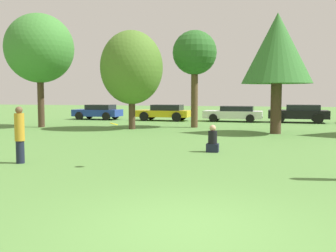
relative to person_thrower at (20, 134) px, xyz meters
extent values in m
plane|color=#54843D|center=(5.96, -4.38, -0.88)|extent=(120.00, 120.00, 0.00)
cylinder|color=#191E33|center=(0.00, 0.00, -0.54)|extent=(0.25, 0.25, 0.68)
cylinder|color=#BF8C26|center=(0.00, 0.00, 0.22)|extent=(0.29, 0.29, 0.83)
sphere|color=brown|center=(0.00, 0.00, 0.73)|extent=(0.21, 0.21, 0.21)
cylinder|color=yellow|center=(3.01, 0.05, 0.37)|extent=(0.24, 0.24, 0.09)
cube|color=#191E33|center=(5.36, 3.67, -0.73)|extent=(0.43, 0.36, 0.30)
cylinder|color=black|center=(5.36, 3.67, -0.35)|extent=(0.32, 0.32, 0.46)
sphere|color=tan|center=(5.36, 3.67, -0.01)|extent=(0.23, 0.23, 0.23)
cylinder|color=#473323|center=(-6.43, 11.61, 0.99)|extent=(0.40, 0.40, 3.74)
ellipsoid|color=#3D7F33|center=(-6.43, 11.61, 4.01)|extent=(4.20, 4.20, 4.24)
cylinder|color=#473323|center=(-0.48, 11.73, 0.43)|extent=(0.39, 0.39, 2.62)
ellipsoid|color=#4C7528|center=(-0.48, 11.73, 2.76)|extent=(3.68, 3.68, 4.31)
cylinder|color=brown|center=(2.92, 13.73, 1.06)|extent=(0.42, 0.42, 3.87)
sphere|color=#286023|center=(2.92, 13.73, 3.74)|extent=(2.72, 2.72, 2.72)
cylinder|color=#473323|center=(7.74, 10.98, 0.43)|extent=(0.56, 0.56, 2.63)
cone|color=#33702D|center=(7.74, 10.98, 3.57)|extent=(3.64, 3.64, 3.64)
cube|color=#1E389E|center=(-6.07, 19.34, -0.34)|extent=(3.87, 1.89, 0.54)
cube|color=black|center=(-5.78, 19.33, 0.13)|extent=(2.15, 1.62, 0.40)
cylinder|color=black|center=(-7.28, 18.50, -0.56)|extent=(0.65, 0.24, 0.64)
cylinder|color=black|center=(-7.22, 20.26, -0.56)|extent=(0.65, 0.24, 0.64)
cylinder|color=black|center=(-4.92, 18.42, -0.56)|extent=(0.65, 0.24, 0.64)
cylinder|color=black|center=(-4.86, 20.17, -0.56)|extent=(0.65, 0.24, 0.64)
cube|color=gold|center=(-0.49, 19.24, -0.32)|extent=(4.21, 1.88, 0.51)
cube|color=black|center=(-0.17, 19.23, 0.15)|extent=(2.34, 1.60, 0.44)
cylinder|color=black|center=(-1.80, 18.42, -0.53)|extent=(0.71, 0.24, 0.71)
cylinder|color=black|center=(-1.74, 20.15, -0.53)|extent=(0.71, 0.24, 0.71)
cylinder|color=black|center=(0.77, 18.33, -0.53)|extent=(0.71, 0.24, 0.71)
cylinder|color=black|center=(0.83, 20.06, -0.53)|extent=(0.71, 0.24, 0.71)
cube|color=silver|center=(4.86, 19.53, -0.35)|extent=(4.40, 2.03, 0.56)
cube|color=black|center=(5.18, 19.51, 0.11)|extent=(2.44, 1.73, 0.37)
cylinder|color=black|center=(3.48, 18.64, -0.58)|extent=(0.61, 0.19, 0.60)
cylinder|color=black|center=(3.55, 20.51, -0.58)|extent=(0.61, 0.19, 0.60)
cylinder|color=black|center=(6.17, 18.54, -0.58)|extent=(0.61, 0.19, 0.60)
cylinder|color=black|center=(6.23, 20.41, -0.58)|extent=(0.61, 0.19, 0.60)
cube|color=black|center=(9.54, 19.54, -0.27)|extent=(4.24, 2.01, 0.59)
cube|color=black|center=(9.86, 19.53, 0.22)|extent=(2.35, 1.72, 0.40)
cylinder|color=black|center=(8.22, 18.66, -0.52)|extent=(0.72, 0.19, 0.72)
cylinder|color=black|center=(8.28, 20.52, -0.52)|extent=(0.72, 0.19, 0.72)
cylinder|color=black|center=(10.80, 18.57, -0.52)|extent=(0.72, 0.19, 0.72)
cylinder|color=black|center=(10.87, 20.42, -0.52)|extent=(0.72, 0.19, 0.72)
camera|label=1|loc=(7.14, -10.34, 1.22)|focal=41.98mm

